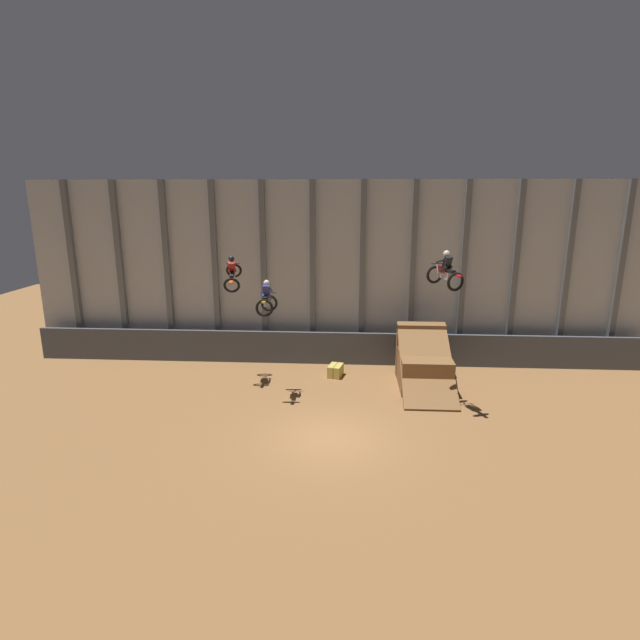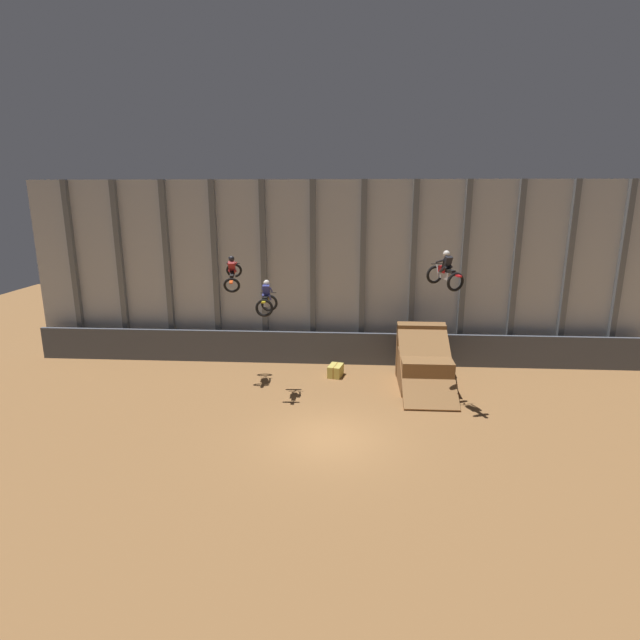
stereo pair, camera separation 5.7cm
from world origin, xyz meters
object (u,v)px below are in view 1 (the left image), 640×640
at_px(rider_bike_left_air, 232,273).
at_px(rider_bike_right_air, 445,272).
at_px(dirt_ramp, 423,365).
at_px(hay_bale_trackside, 335,371).
at_px(rider_bike_center_air, 267,300).

height_order(rider_bike_left_air, rider_bike_right_air, rider_bike_right_air).
height_order(dirt_ramp, rider_bike_left_air, rider_bike_left_air).
distance_m(rider_bike_right_air, hay_bale_trackside, 7.66).
relative_size(dirt_ramp, rider_bike_left_air, 2.35).
xyz_separation_m(dirt_ramp, rider_bike_right_air, (0.25, -2.63, 4.67)).
distance_m(dirt_ramp, rider_bike_right_air, 5.37).
height_order(rider_bike_center_air, hay_bale_trackside, rider_bike_center_air).
bearing_deg(rider_bike_left_air, dirt_ramp, -7.92).
relative_size(rider_bike_left_air, hay_bale_trackside, 1.87).
distance_m(rider_bike_center_air, hay_bale_trackside, 5.49).
bearing_deg(hay_bale_trackside, rider_bike_right_air, -38.56).
height_order(rider_bike_left_air, rider_bike_center_air, rider_bike_left_air).
relative_size(rider_bike_left_air, rider_bike_center_air, 1.08).
xyz_separation_m(rider_bike_left_air, rider_bike_right_air, (8.93, -2.61, 0.53)).
xyz_separation_m(rider_bike_center_air, rider_bike_right_air, (7.11, -0.87, 1.36)).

